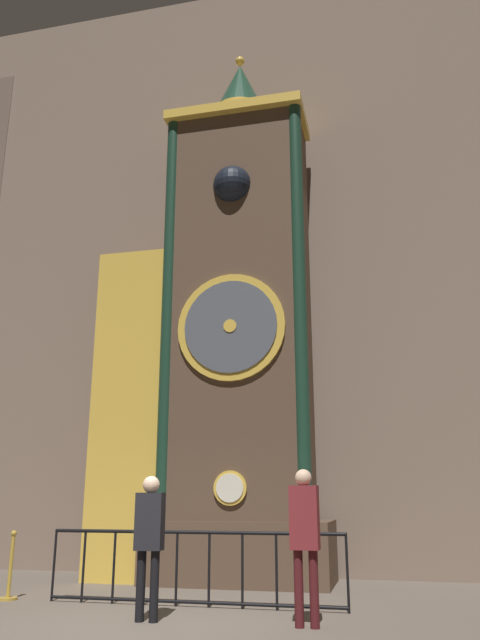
# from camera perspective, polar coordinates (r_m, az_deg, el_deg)

# --- Properties ---
(ground_plane) EXTENTS (28.00, 28.00, 0.00)m
(ground_plane) POSITION_cam_1_polar(r_m,az_deg,el_deg) (8.11, -9.83, -26.06)
(ground_plane) COLOR brown
(cathedral_back_wall) EXTENTS (24.00, 0.32, 13.67)m
(cathedral_back_wall) POSITION_cam_1_polar(r_m,az_deg,el_deg) (14.05, -0.49, 6.57)
(cathedral_back_wall) COLOR #7A6656
(cathedral_back_wall) RESTS_ON ground_plane
(clock_tower) EXTENTS (4.44, 1.83, 10.89)m
(clock_tower) POSITION_cam_1_polar(r_m,az_deg,el_deg) (12.20, -2.00, -1.68)
(clock_tower) COLOR brown
(clock_tower) RESTS_ON ground_plane
(railing_fence) EXTENTS (4.33, 0.05, 1.00)m
(railing_fence) POSITION_cam_1_polar(r_m,az_deg,el_deg) (9.41, -4.34, -21.37)
(railing_fence) COLOR black
(railing_fence) RESTS_ON ground_plane
(visitor_near) EXTENTS (0.36, 0.25, 1.72)m
(visitor_near) POSITION_cam_1_polar(r_m,az_deg,el_deg) (8.35, -8.28, -18.62)
(visitor_near) COLOR black
(visitor_near) RESTS_ON ground_plane
(visitor_far) EXTENTS (0.35, 0.23, 1.79)m
(visitor_far) POSITION_cam_1_polar(r_m,az_deg,el_deg) (7.95, 5.94, -18.57)
(visitor_far) COLOR #461518
(visitor_far) RESTS_ON ground_plane
(stanchion_post) EXTENTS (0.28, 0.28, 0.97)m
(stanchion_post) POSITION_cam_1_polar(r_m,az_deg,el_deg) (10.60, -20.31, -21.19)
(stanchion_post) COLOR #B28E33
(stanchion_post) RESTS_ON ground_plane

